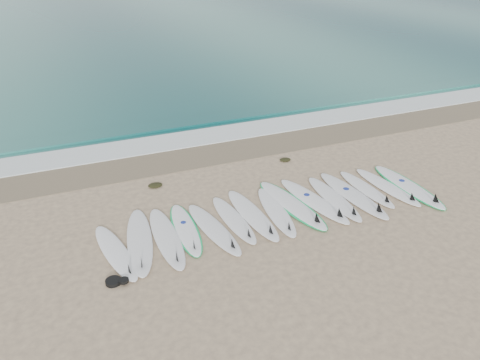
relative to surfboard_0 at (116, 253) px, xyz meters
name	(u,v)px	position (x,y,z in m)	size (l,w,h in m)	color
ground	(276,214)	(4.03, 0.20, -0.05)	(120.00, 120.00, 0.00)	tan
ocean	(100,20)	(4.03, 32.70, -0.04)	(120.00, 55.00, 0.03)	#21635D
wet_sand_band	(220,152)	(4.03, 4.30, -0.05)	(120.00, 1.80, 0.01)	#70614A
foam_band	(206,136)	(4.03, 5.70, -0.03)	(120.00, 1.40, 0.04)	silver
wave_crest	(193,121)	(4.03, 7.20, 0.00)	(120.00, 1.00, 0.10)	#21635D
surfboard_0	(116,253)	(0.00, 0.00, 0.00)	(0.91, 2.47, 0.31)	white
surfboard_1	(140,242)	(0.56, 0.22, 0.01)	(1.00, 2.84, 0.36)	silver
surfboard_2	(167,238)	(1.18, 0.11, 0.01)	(0.61, 2.70, 0.34)	white
surfboard_3	(186,229)	(1.69, 0.32, -0.01)	(0.72, 2.42, 0.30)	white
surfboard_4	(215,230)	(2.32, 0.04, 0.00)	(0.88, 2.60, 0.33)	white
surfboard_5	(234,220)	(2.91, 0.24, 0.00)	(0.60, 2.41, 0.31)	white
surfboard_6	(253,215)	(3.43, 0.26, 0.01)	(0.67, 2.70, 0.34)	white
surfboard_7	(277,212)	(4.05, 0.17, 0.00)	(0.81, 2.54, 0.32)	white
surfboard_8	(292,205)	(4.58, 0.34, 0.00)	(1.05, 2.93, 0.36)	white
surfboard_9	(315,201)	(5.21, 0.27, 0.01)	(0.99, 2.81, 0.35)	white
surfboard_10	(335,199)	(5.77, 0.17, 0.00)	(0.59, 2.58, 0.33)	white
surfboard_11	(354,196)	(6.34, 0.12, 0.01)	(0.76, 2.87, 0.36)	silver
surfboard_12	(367,189)	(6.89, 0.29, 0.00)	(0.55, 2.34, 0.30)	white
surfboard_13	(389,187)	(7.50, 0.16, 0.00)	(0.74, 2.52, 0.32)	white
surfboard_14	(409,187)	(8.06, -0.03, 0.00)	(0.69, 2.81, 0.36)	white
seaweed_near	(155,185)	(1.54, 2.80, -0.01)	(0.40, 0.31, 0.08)	black
seaweed_far	(285,160)	(5.70, 2.90, -0.02)	(0.36, 0.28, 0.07)	black
leash_coil	(116,281)	(-0.17, -0.95, 0.00)	(0.46, 0.36, 0.11)	black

